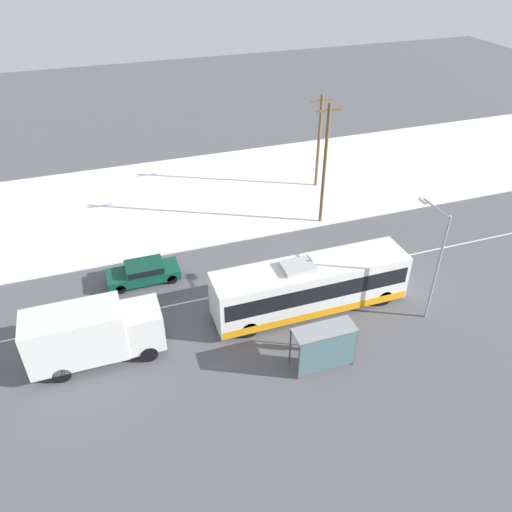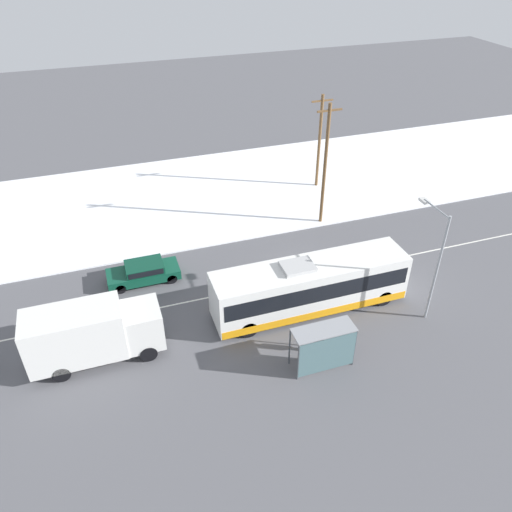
% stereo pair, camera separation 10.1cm
% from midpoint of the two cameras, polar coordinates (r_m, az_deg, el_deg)
% --- Properties ---
extents(ground_plane, '(120.00, 120.00, 0.00)m').
position_cam_midpoint_polar(ground_plane, '(32.09, 5.78, -2.42)').
color(ground_plane, '#56565B').
extents(snow_lot, '(80.00, 15.48, 0.12)m').
position_cam_midpoint_polar(snow_lot, '(42.54, -1.34, 7.78)').
color(snow_lot, white).
rests_on(snow_lot, ground_plane).
extents(lane_marking_center, '(60.00, 0.12, 0.00)m').
position_cam_midpoint_polar(lane_marking_center, '(32.09, 5.78, -2.41)').
color(lane_marking_center, silver).
rests_on(lane_marking_center, ground_plane).
extents(city_bus, '(11.39, 2.57, 3.30)m').
position_cam_midpoint_polar(city_bus, '(28.75, 6.32, -3.44)').
color(city_bus, white).
rests_on(city_bus, ground_plane).
extents(box_truck, '(6.69, 2.30, 3.25)m').
position_cam_midpoint_polar(box_truck, '(26.72, -18.19, -8.32)').
color(box_truck, silver).
rests_on(box_truck, ground_plane).
extents(sedan_car, '(4.46, 1.80, 1.29)m').
position_cam_midpoint_polar(sedan_car, '(31.99, -12.61, -1.72)').
color(sedan_car, '#0F4733').
rests_on(sedan_car, ground_plane).
extents(pedestrian_at_stop, '(0.63, 0.28, 1.76)m').
position_cam_midpoint_polar(pedestrian_at_stop, '(26.43, 7.32, -9.10)').
color(pedestrian_at_stop, '#23232D').
rests_on(pedestrian_at_stop, ground_plane).
extents(bus_shelter, '(3.16, 1.20, 2.40)m').
position_cam_midpoint_polar(bus_shelter, '(25.22, 8.04, -9.90)').
color(bus_shelter, gray).
rests_on(bus_shelter, ground_plane).
extents(streetlamp, '(0.36, 2.53, 6.69)m').
position_cam_midpoint_polar(streetlamp, '(28.43, 19.82, 0.59)').
color(streetlamp, '#9EA3A8').
rests_on(streetlamp, ground_plane).
extents(utility_pole_roadside, '(1.80, 0.24, 9.02)m').
position_cam_midpoint_polar(utility_pole_roadside, '(35.83, 7.99, 10.33)').
color(utility_pole_roadside, brown).
rests_on(utility_pole_roadside, ground_plane).
extents(utility_pole_snowlot, '(1.80, 0.24, 7.80)m').
position_cam_midpoint_polar(utility_pole_snowlot, '(41.62, 7.34, 12.96)').
color(utility_pole_snowlot, brown).
rests_on(utility_pole_snowlot, ground_plane).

